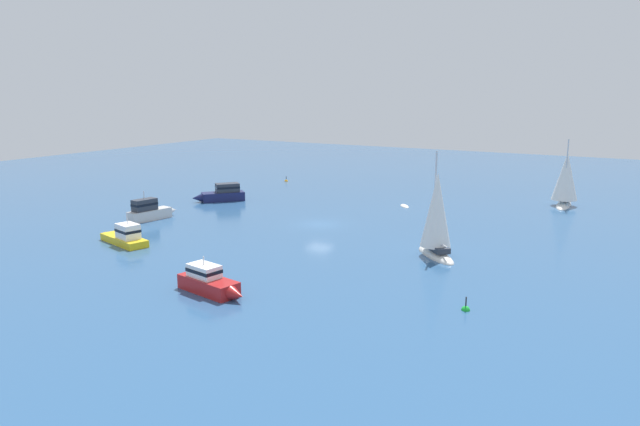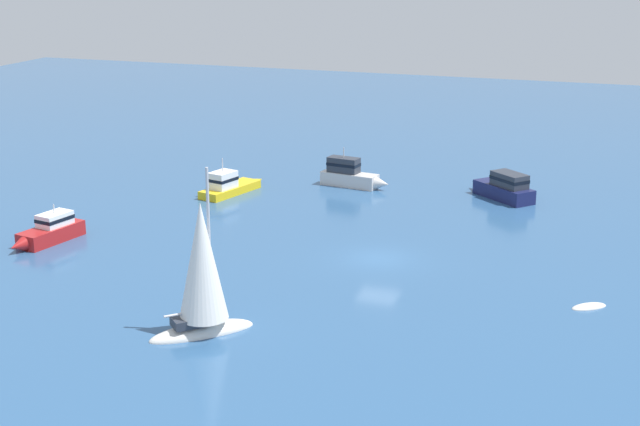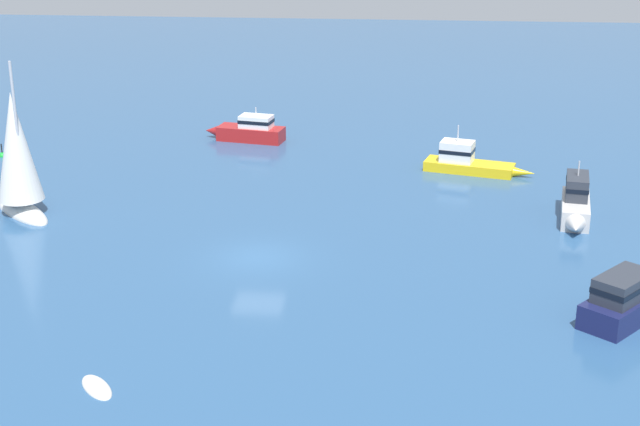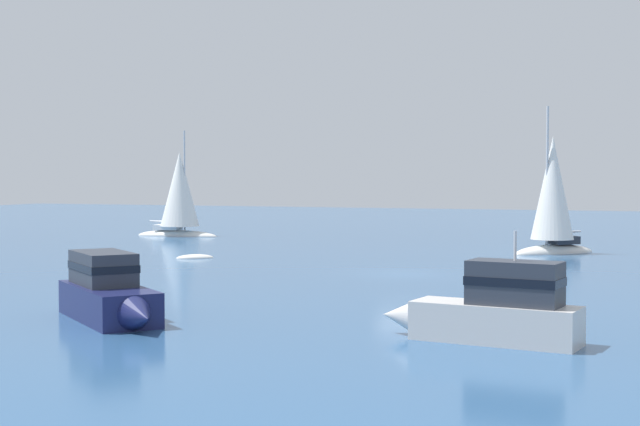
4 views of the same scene
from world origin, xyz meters
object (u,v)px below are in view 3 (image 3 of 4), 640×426
object	(u,v)px
powerboat	(630,298)
mooring_buoy	(2,156)
cabin_cruiser	(467,161)
powerboat_1	(249,130)
launch	(576,203)
yacht	(17,161)
dinghy	(97,388)

from	to	relation	value
powerboat	mooring_buoy	world-z (taller)	powerboat
cabin_cruiser	powerboat_1	bearing A→B (deg)	172.73
powerboat_1	mooring_buoy	bearing A→B (deg)	29.85
launch	yacht	distance (m)	30.43
powerboat_1	cabin_cruiser	world-z (taller)	cabin_cruiser
powerboat	mooring_buoy	bearing A→B (deg)	100.39
powerboat	yacht	world-z (taller)	yacht
powerboat_1	cabin_cruiser	xyz separation A→B (m)	(6.05, 14.84, -0.05)
cabin_cruiser	yacht	size ratio (longest dim) A/B	0.77
mooring_buoy	powerboat_1	bearing A→B (deg)	108.93
launch	mooring_buoy	distance (m)	37.04
cabin_cruiser	yacht	xyz separation A→B (m)	(10.01, -24.92, 2.32)
launch	powerboat	bearing A→B (deg)	10.19
powerboat	launch	xyz separation A→B (m)	(-12.06, -0.30, 0.05)
dinghy	launch	distance (m)	28.48
dinghy	mooring_buoy	distance (m)	32.72
powerboat	powerboat_1	xyz separation A→B (m)	(-26.36, -20.53, -0.14)
mooring_buoy	cabin_cruiser	bearing A→B (deg)	88.77
powerboat	mooring_buoy	size ratio (longest dim) A/B	5.09
launch	mooring_buoy	world-z (taller)	launch
dinghy	cabin_cruiser	size ratio (longest dim) A/B	0.31
powerboat	launch	bearing A→B (deg)	41.88
powerboat_1	launch	size ratio (longest dim) A/B	1.01
powerboat	launch	size ratio (longest dim) A/B	0.98
powerboat_1	mooring_buoy	world-z (taller)	powerboat_1
launch	yacht	world-z (taller)	yacht
powerboat	powerboat_1	world-z (taller)	powerboat_1
cabin_cruiser	launch	distance (m)	9.85
powerboat_1	mooring_buoy	xyz separation A→B (m)	(5.39, -15.71, -0.73)
yacht	mooring_buoy	xyz separation A→B (m)	(-10.67, -5.63, -3.00)
launch	yacht	xyz separation A→B (m)	(1.76, -30.31, 2.08)
powerboat	mooring_buoy	xyz separation A→B (m)	(-20.97, -36.24, -0.87)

